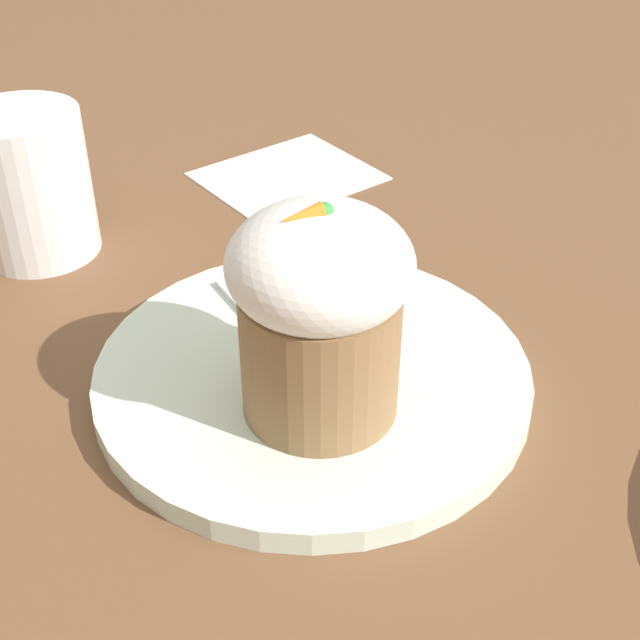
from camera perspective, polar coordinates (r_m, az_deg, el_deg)
ground_plane at (r=0.48m, az=-0.49°, el=-4.18°), size 4.00×4.00×0.00m
dessert_plate at (r=0.48m, az=-0.49°, el=-3.57°), size 0.23×0.23×0.01m
carrot_cake at (r=0.41m, az=-0.00°, el=0.71°), size 0.09×0.09×0.11m
spoon at (r=0.48m, az=-1.83°, el=-2.20°), size 0.04×0.12×0.01m
coffee_cup at (r=0.61m, az=-18.24°, el=8.22°), size 0.11×0.08×0.10m
paper_napkin at (r=0.69m, az=-2.08°, el=9.23°), size 0.15×0.13×0.00m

